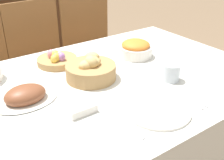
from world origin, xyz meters
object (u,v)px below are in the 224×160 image
sideboard (13,30)px  dinner_plate (158,111)px  bread_basket (91,70)px  drinking_cup (171,72)px  carrot_bowl (136,49)px  ham_platter (25,96)px  spoon (189,97)px  butter_dish (81,109)px  knife (185,99)px  chair_far_right (93,50)px  fork (126,125)px  egg_basket (57,60)px  chair_far_center (43,62)px

sideboard → dinner_plate: bearing=-92.3°
bread_basket → drinking_cup: 0.38m
carrot_bowl → drinking_cup: carrot_bowl is taller
carrot_bowl → sideboard: bearing=96.9°
ham_platter → spoon: bearing=-32.8°
butter_dish → drinking_cup: bearing=-1.0°
ham_platter → drinking_cup: 0.67m
sideboard → knife: 2.17m
chair_far_right → carrot_bowl: 0.79m
sideboard → dinner_plate: 2.17m
bread_basket → fork: bearing=-103.1°
bread_basket → egg_basket: size_ratio=1.14×
chair_far_right → carrot_bowl: size_ratio=4.97×
fork → butter_dish: (-0.09, 0.17, 0.01)m
egg_basket → knife: egg_basket is taller
dinner_plate → butter_dish: (-0.25, 0.17, 0.01)m
sideboard → knife: sideboard is taller
bread_basket → fork: size_ratio=1.24×
bread_basket → egg_basket: bearing=103.7°
egg_basket → butter_dish: egg_basket is taller
dinner_plate → knife: bearing=0.0°
bread_basket → knife: 0.45m
sideboard → knife: size_ratio=7.74×
dinner_plate → knife: 0.16m
carrot_bowl → fork: carrot_bowl is taller
egg_basket → drinking_cup: drinking_cup is taller
bread_basket → carrot_bowl: size_ratio=1.28×
bread_basket → knife: bread_basket is taller
chair_far_right → fork: size_ratio=4.81×
chair_far_right → egg_basket: bearing=-131.2°
chair_far_right → drinking_cup: chair_far_right is taller
chair_far_center → carrot_bowl: bearing=-73.6°
drinking_cup → butter_dish: (-0.49, 0.01, -0.03)m
spoon → butter_dish: bearing=159.3°
knife → chair_far_right: bearing=76.0°
drinking_cup → bread_basket: bearing=142.0°
bread_basket → knife: size_ratio=1.24×
dinner_plate → spoon: dinner_plate is taller
chair_far_center → fork: size_ratio=4.81×
chair_far_right → sideboard: sideboard is taller
ham_platter → carrot_bowl: carrot_bowl is taller
bread_basket → butter_dish: (-0.19, -0.23, -0.03)m
spoon → drinking_cup: 0.17m
carrot_bowl → drinking_cup: bearing=-98.9°
drinking_cup → ham_platter: bearing=161.5°
chair_far_center → knife: 1.24m
egg_basket → dinner_plate: 0.66m
sideboard → drinking_cup: 2.02m
ham_platter → sideboard: bearing=74.9°
bread_basket → butter_dish: size_ratio=2.12×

